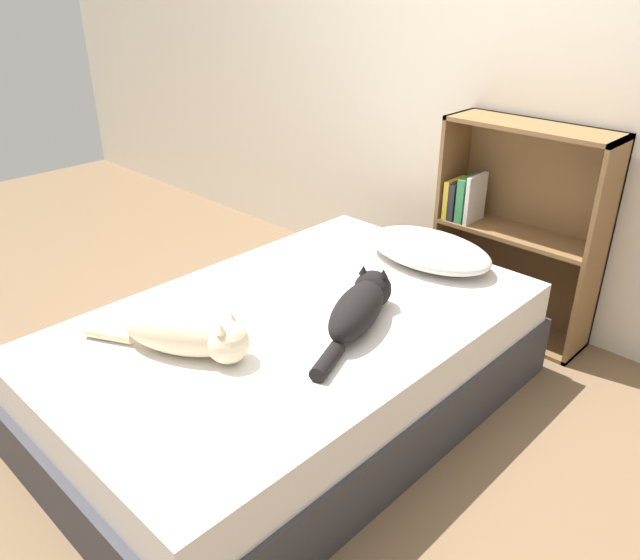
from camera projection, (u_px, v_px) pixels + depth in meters
name	position (u px, v px, depth m)	size (l,w,h in m)	color
ground_plane	(296.00, 408.00, 2.58)	(8.00, 8.00, 0.00)	brown
wall_back	(502.00, 59.00, 2.89)	(8.00, 0.06, 2.50)	silver
bed	(295.00, 364.00, 2.48)	(1.21, 1.94, 0.44)	#333338
pillow	(429.00, 250.00, 2.78)	(0.60, 0.36, 0.12)	beige
cat_light	(188.00, 335.00, 2.11)	(0.58, 0.36, 0.17)	beige
cat_dark	(360.00, 306.00, 2.30)	(0.31, 0.60, 0.17)	black
bookshelf	(517.00, 227.00, 2.97)	(0.77, 0.26, 1.02)	brown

